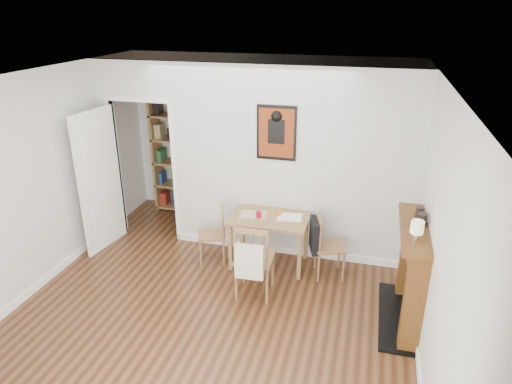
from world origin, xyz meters
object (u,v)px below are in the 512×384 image
(chair_right, at_px, (329,246))
(bookshelf, at_px, (180,152))
(mantel_lamp, at_px, (417,228))
(chair_left, at_px, (212,235))
(notebook, at_px, (290,217))
(dining_table, at_px, (269,223))
(fireplace, at_px, (413,272))
(ceramic_jar_b, at_px, (420,212))
(red_glass, at_px, (259,215))
(chair_front, at_px, (255,258))
(orange_fruit, at_px, (279,213))
(ceramic_jar_a, at_px, (422,219))

(chair_right, height_order, bookshelf, bookshelf)
(chair_right, distance_m, mantel_lamp, 1.60)
(chair_left, height_order, notebook, chair_left)
(chair_left, xyz_separation_m, notebook, (1.02, 0.18, 0.31))
(dining_table, bearing_deg, bookshelf, 143.21)
(fireplace, height_order, ceramic_jar_b, ceramic_jar_b)
(chair_right, height_order, ceramic_jar_b, ceramic_jar_b)
(fireplace, bearing_deg, red_glass, 159.54)
(chair_right, distance_m, chair_front, 1.04)
(orange_fruit, bearing_deg, mantel_lamp, -35.51)
(orange_fruit, relative_size, ceramic_jar_b, 0.69)
(chair_right, bearing_deg, chair_front, -141.32)
(chair_front, relative_size, fireplace, 0.77)
(mantel_lamp, bearing_deg, dining_table, 147.89)
(red_glass, height_order, ceramic_jar_b, ceramic_jar_b)
(chair_left, bearing_deg, bookshelf, 125.70)
(dining_table, xyz_separation_m, fireplace, (1.77, -0.77, 0.00))
(chair_front, bearing_deg, ceramic_jar_b, 6.72)
(fireplace, xyz_separation_m, red_glass, (-1.90, 0.71, 0.13))
(mantel_lamp, bearing_deg, chair_front, 168.52)
(chair_right, xyz_separation_m, notebook, (-0.54, 0.13, 0.28))
(ceramic_jar_a, bearing_deg, chair_front, -179.99)
(notebook, xyz_separation_m, ceramic_jar_b, (1.52, -0.56, 0.51))
(chair_front, height_order, ceramic_jar_a, ceramic_jar_a)
(chair_left, distance_m, fireplace, 2.62)
(chair_front, height_order, orange_fruit, chair_front)
(chair_front, bearing_deg, orange_fruit, 81.70)
(chair_front, relative_size, red_glass, 10.65)
(chair_right, xyz_separation_m, chair_front, (-0.81, -0.65, 0.06))
(chair_front, bearing_deg, chair_left, 141.80)
(ceramic_jar_b, bearing_deg, bookshelf, 152.42)
(chair_right, xyz_separation_m, ceramic_jar_a, (0.98, -0.65, 0.80))
(chair_front, distance_m, ceramic_jar_b, 1.94)
(orange_fruit, bearing_deg, chair_front, -98.30)
(red_glass, distance_m, orange_fruit, 0.27)
(chair_front, bearing_deg, mantel_lamp, -11.48)
(dining_table, xyz_separation_m, chair_right, (0.80, -0.08, -0.19))
(chair_left, relative_size, chair_right, 0.97)
(dining_table, bearing_deg, chair_right, -5.40)
(notebook, bearing_deg, bookshelf, 147.71)
(orange_fruit, height_order, notebook, orange_fruit)
(chair_right, relative_size, red_glass, 9.07)
(red_glass, bearing_deg, chair_right, -1.07)
(ceramic_jar_b, bearing_deg, dining_table, 163.94)
(dining_table, bearing_deg, orange_fruit, 33.72)
(red_glass, distance_m, ceramic_jar_a, 2.08)
(ceramic_jar_a, bearing_deg, orange_fruit, 154.69)
(mantel_lamp, relative_size, ceramic_jar_b, 1.81)
(red_glass, distance_m, mantel_lamp, 2.17)
(chair_left, xyz_separation_m, mantel_lamp, (2.47, -0.94, 0.89))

